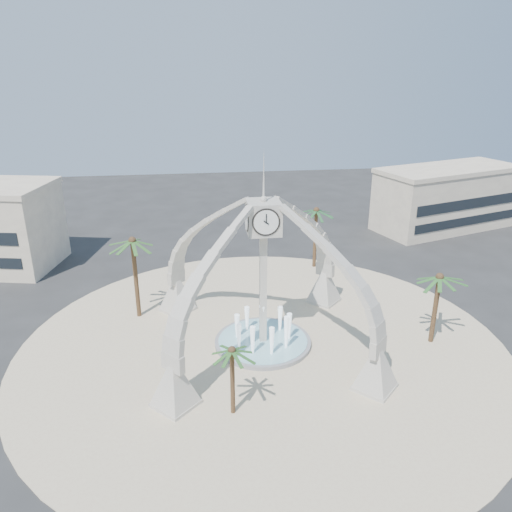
{
  "coord_description": "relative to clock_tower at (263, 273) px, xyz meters",
  "views": [
    {
      "loc": [
        -5.35,
        -35.67,
        21.95
      ],
      "look_at": [
        -0.31,
        2.0,
        7.15
      ],
      "focal_mm": 35.0,
      "sensor_mm": 36.0,
      "label": 1
    }
  ],
  "objects": [
    {
      "name": "palm_south",
      "position": [
        -3.24,
        -8.36,
        -1.69
      ],
      "size": [
        3.54,
        3.54,
        5.49
      ],
      "rotation": [
        0.0,
        0.0,
        0.09
      ],
      "color": "brown",
      "rests_on": "ground"
    },
    {
      "name": "clock_tower",
      "position": [
        0.0,
        0.0,
        0.0
      ],
      "size": [
        17.94,
        17.94,
        16.3
      ],
      "color": "beige",
      "rests_on": "ground"
    },
    {
      "name": "ground",
      "position": [
        0.0,
        0.0,
        -6.49
      ],
      "size": [
        140.0,
        140.0,
        0.0
      ],
      "primitive_type": "plane",
      "color": "#282828",
      "rests_on": "ground"
    },
    {
      "name": "fountain",
      "position": [
        0.0,
        0.0,
        -6.2
      ],
      "size": [
        8.0,
        8.0,
        3.62
      ],
      "color": "gray",
      "rests_on": "ground"
    },
    {
      "name": "plaza",
      "position": [
        0.0,
        0.0,
        -6.46
      ],
      "size": [
        40.0,
        40.0,
        0.06
      ],
      "primitive_type": "cylinder",
      "color": "beige",
      "rests_on": "ground"
    },
    {
      "name": "palm_north",
      "position": [
        8.29,
        15.98,
        0.14
      ],
      "size": [
        4.91,
        4.91,
        7.53
      ],
      "rotation": [
        0.0,
        0.0,
        -0.19
      ],
      "color": "brown",
      "rests_on": "ground"
    },
    {
      "name": "palm_east",
      "position": [
        14.07,
        -1.44,
        -0.64
      ],
      "size": [
        5.02,
        5.02,
        6.72
      ],
      "rotation": [
        0.0,
        0.0,
        0.23
      ],
      "color": "brown",
      "rests_on": "ground"
    },
    {
      "name": "palm_west",
      "position": [
        -10.63,
        6.42,
        0.81
      ],
      "size": [
        4.28,
        4.28,
        8.23
      ],
      "rotation": [
        0.0,
        0.0,
        0.01
      ],
      "color": "brown",
      "rests_on": "ground"
    },
    {
      "name": "building_ne",
      "position": [
        30.0,
        28.0,
        -2.18
      ],
      "size": [
        21.87,
        14.17,
        8.6
      ],
      "rotation": [
        0.0,
        0.0,
        0.31
      ],
      "color": "beige",
      "rests_on": "ground"
    }
  ]
}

